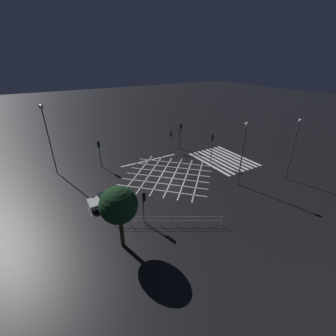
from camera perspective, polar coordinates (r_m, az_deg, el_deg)
ground_plane at (r=30.76m, az=0.00°, el=-1.73°), size 200.00×200.00×0.00m
road_markings at (r=34.34m, az=8.98°, el=1.06°), size 14.00×20.58×0.01m
traffic_light_se_main at (r=38.82m, az=3.29°, el=9.36°), size 0.39×0.36×4.47m
traffic_light_median_south at (r=33.64m, az=11.11°, el=6.34°), size 0.36×0.39×4.58m
traffic_light_nw_cross at (r=21.21m, az=-6.13°, el=-8.30°), size 0.36×0.39×3.43m
traffic_light_ne_main at (r=33.16m, az=-17.06°, el=4.64°), size 0.39×0.36×4.01m
traffic_light_se_cross at (r=38.26m, az=1.55°, el=8.26°), size 0.36×1.92×3.60m
street_lamp_east at (r=27.69m, az=18.66°, el=5.63°), size 0.45×0.45×7.99m
street_lamp_west at (r=31.84m, az=29.43°, el=5.62°), size 0.40×0.40×7.99m
street_lamp_far at (r=32.44m, az=-28.70°, el=9.74°), size 0.59×0.59×9.38m
street_tree_near at (r=17.97m, az=-12.44°, el=-9.25°), size 3.03×3.03×5.73m
waiting_car at (r=25.60m, az=-15.17°, el=-7.61°), size 1.81×4.05×1.15m
pedestrian_railing at (r=21.75m, az=0.00°, el=-12.99°), size 5.34×8.87×1.05m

